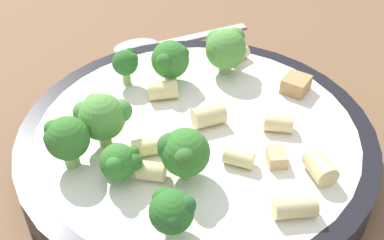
% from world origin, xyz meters
% --- Properties ---
extents(ground_plane, '(2.00, 2.00, 0.00)m').
position_xyz_m(ground_plane, '(0.00, 0.00, 0.00)').
color(ground_plane, brown).
extents(pasta_bowl, '(0.30, 0.30, 0.03)m').
position_xyz_m(pasta_bowl, '(0.00, 0.00, 0.02)').
color(pasta_bowl, black).
rests_on(pasta_bowl, ground_plane).
extents(broccoli_floret_0, '(0.03, 0.03, 0.04)m').
position_xyz_m(broccoli_floret_0, '(-0.11, 0.02, 0.05)').
color(broccoli_floret_0, '#9EC175').
rests_on(broccoli_floret_0, pasta_bowl).
extents(broccoli_floret_1, '(0.03, 0.02, 0.04)m').
position_xyz_m(broccoli_floret_1, '(0.07, 0.07, 0.05)').
color(broccoli_floret_1, '#93B766').
rests_on(broccoli_floret_1, pasta_bowl).
extents(broccoli_floret_2, '(0.03, 0.03, 0.04)m').
position_xyz_m(broccoli_floret_2, '(-0.04, 0.10, 0.06)').
color(broccoli_floret_2, '#93B766').
rests_on(broccoli_floret_2, pasta_bowl).
extents(broccoli_floret_3, '(0.04, 0.04, 0.04)m').
position_xyz_m(broccoli_floret_3, '(0.07, 0.02, 0.06)').
color(broccoli_floret_3, '#84AD60').
rests_on(broccoli_floret_3, pasta_bowl).
extents(broccoli_floret_4, '(0.04, 0.04, 0.04)m').
position_xyz_m(broccoli_floret_4, '(0.09, -0.03, 0.06)').
color(broccoli_floret_4, '#84AD60').
rests_on(broccoli_floret_4, pasta_bowl).
extents(broccoli_floret_5, '(0.04, 0.05, 0.05)m').
position_xyz_m(broccoli_floret_5, '(-0.02, 0.07, 0.06)').
color(broccoli_floret_5, '#93B766').
rests_on(broccoli_floret_5, pasta_bowl).
extents(broccoli_floret_6, '(0.04, 0.04, 0.04)m').
position_xyz_m(broccoli_floret_6, '(-0.06, 0.01, 0.06)').
color(broccoli_floret_6, '#93B766').
rests_on(broccoli_floret_6, pasta_bowl).
extents(broccoli_floret_7, '(0.03, 0.03, 0.03)m').
position_xyz_m(broccoli_floret_7, '(-0.06, 0.06, 0.05)').
color(broccoli_floret_7, '#84AD60').
rests_on(broccoli_floret_7, pasta_bowl).
extents(rigatoni_0, '(0.02, 0.03, 0.02)m').
position_xyz_m(rigatoni_0, '(-0.09, -0.07, 0.04)').
color(rigatoni_0, beige).
rests_on(rigatoni_0, pasta_bowl).
extents(rigatoni_1, '(0.02, 0.02, 0.01)m').
position_xyz_m(rigatoni_1, '(-0.03, 0.04, 0.04)').
color(rigatoni_1, beige).
rests_on(rigatoni_1, pasta_bowl).
extents(rigatoni_2, '(0.02, 0.03, 0.01)m').
position_xyz_m(rigatoni_2, '(-0.04, -0.03, 0.04)').
color(rigatoni_2, beige).
rests_on(rigatoni_2, pasta_bowl).
extents(rigatoni_3, '(0.03, 0.03, 0.02)m').
position_xyz_m(rigatoni_3, '(0.01, -0.01, 0.04)').
color(rigatoni_3, beige).
rests_on(rigatoni_3, pasta_bowl).
extents(rigatoni_4, '(0.02, 0.03, 0.01)m').
position_xyz_m(rigatoni_4, '(0.00, -0.07, 0.04)').
color(rigatoni_4, beige).
rests_on(rigatoni_4, pasta_bowl).
extents(rigatoni_5, '(0.02, 0.03, 0.02)m').
position_xyz_m(rigatoni_5, '(0.04, 0.03, 0.04)').
color(rigatoni_5, beige).
rests_on(rigatoni_5, pasta_bowl).
extents(rigatoni_6, '(0.03, 0.03, 0.01)m').
position_xyz_m(rigatoni_6, '(0.11, -0.04, 0.04)').
color(rigatoni_6, beige).
rests_on(rigatoni_6, pasta_bowl).
extents(rigatoni_7, '(0.02, 0.02, 0.01)m').
position_xyz_m(rigatoni_7, '(-0.06, 0.03, 0.04)').
color(rigatoni_7, beige).
rests_on(rigatoni_7, pasta_bowl).
extents(rigatoni_8, '(0.03, 0.02, 0.02)m').
position_xyz_m(rigatoni_8, '(-0.05, -0.09, 0.04)').
color(rigatoni_8, beige).
rests_on(rigatoni_8, pasta_bowl).
extents(chicken_chunk_0, '(0.03, 0.03, 0.01)m').
position_xyz_m(chicken_chunk_0, '(0.06, -0.09, 0.04)').
color(chicken_chunk_0, tan).
rests_on(chicken_chunk_0, pasta_bowl).
extents(chicken_chunk_1, '(0.02, 0.02, 0.01)m').
position_xyz_m(chicken_chunk_1, '(-0.04, -0.06, 0.04)').
color(chicken_chunk_1, tan).
rests_on(chicken_chunk_1, pasta_bowl).
extents(spoon, '(0.09, 0.17, 0.01)m').
position_xyz_m(spoon, '(0.19, 0.05, 0.00)').
color(spoon, '#B2B2B7').
rests_on(spoon, ground_plane).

